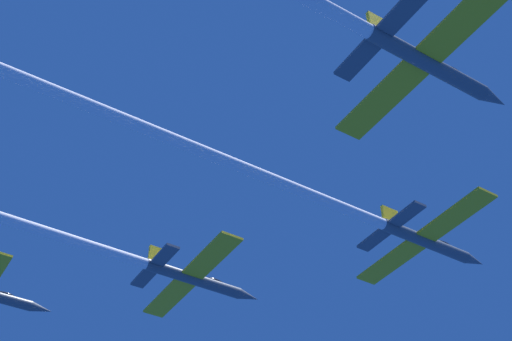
{
  "coord_description": "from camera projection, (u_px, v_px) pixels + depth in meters",
  "views": [
    {
      "loc": [
        45.38,
        -52.81,
        -46.07
      ],
      "look_at": [
        -0.03,
        -24.67,
        0.15
      ],
      "focal_mm": 48.87,
      "sensor_mm": 36.0,
      "label": 1
    }
  ],
  "objects": [
    {
      "name": "jet_lead",
      "position": [
        308.0,
        194.0,
        74.31
      ],
      "size": [
        20.86,
        61.76,
        3.46
      ],
      "color": "#4C5660"
    },
    {
      "name": "jet_left_wing",
      "position": [
        64.0,
        238.0,
        78.57
      ],
      "size": [
        20.86,
        61.29,
        3.46
      ],
      "color": "#4C5660"
    }
  ]
}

